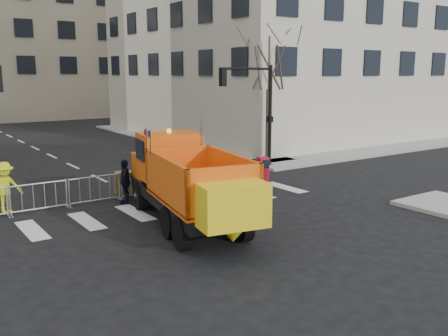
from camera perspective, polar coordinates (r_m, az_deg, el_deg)
ground at (r=14.46m, az=3.16°, el=-9.39°), size 120.00×120.00×0.00m
sidewalk_back at (r=21.51m, az=-10.79°, el=-2.59°), size 64.00×5.00×0.15m
traffic_light_right at (r=26.40m, az=5.28°, el=5.79°), size 0.18×0.18×5.40m
crowd_barriers at (r=20.31m, az=-11.75°, el=-2.04°), size 12.60×0.60×1.10m
street_tree at (r=27.55m, az=5.11°, el=8.19°), size 3.00×3.00×7.50m
plow_truck at (r=16.36m, az=-4.15°, el=-1.36°), size 4.06×9.25×3.48m
cop_a at (r=20.25m, az=-7.51°, el=-0.60°), size 0.78×0.55×2.03m
cop_b at (r=20.49m, az=-6.24°, el=-0.59°), size 1.11×0.98×1.92m
cop_c at (r=19.69m, az=-11.23°, el=-1.50°), size 0.87×1.08×1.72m
worker at (r=19.06m, az=-23.74°, el=-2.03°), size 1.25×0.84×1.80m
newspaper_box at (r=22.65m, az=4.46°, el=-0.13°), size 0.52×0.48×1.10m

